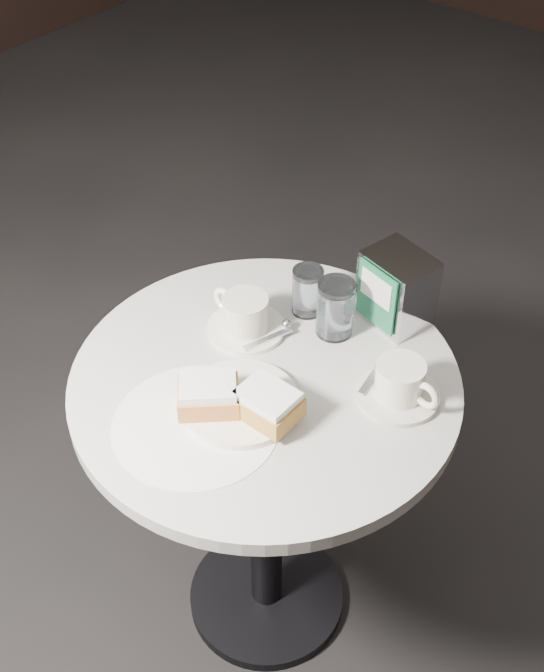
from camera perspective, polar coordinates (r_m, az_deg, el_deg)
The scene contains 9 objects.
ground at distance 2.09m, azimuth -0.36°, elevation -17.36°, with size 7.00×7.00×0.00m, color black.
cafe_table at distance 1.65m, azimuth -0.44°, elevation -7.68°, with size 0.70×0.70×0.74m.
sugar_spill at distance 1.43m, azimuth -5.19°, elevation -5.98°, with size 0.28×0.28×0.00m, color white.
beignet_plate at distance 1.42m, azimuth -2.25°, elevation -4.40°, with size 0.27×0.27×0.07m.
coffee_cup_left at distance 1.57m, azimuth -1.83°, elevation 1.32°, with size 0.16×0.16×0.08m.
coffee_cup_right at distance 1.46m, azimuth 8.66°, elevation -3.23°, with size 0.16×0.16×0.08m.
water_glass_left at distance 1.61m, azimuth 2.42°, elevation 3.03°, with size 0.06×0.06×0.10m.
water_glass_right at distance 1.56m, azimuth 4.31°, elevation 1.83°, with size 0.09×0.09×0.11m.
napkin_dispenser at distance 1.59m, azimuth 8.42°, elevation 3.19°, with size 0.14×0.13×0.14m.
Camera 1 is at (0.68, -0.81, 1.81)m, focal length 45.00 mm.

